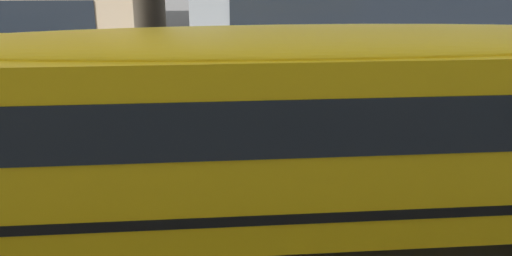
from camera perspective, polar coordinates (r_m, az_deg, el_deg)
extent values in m
plane|color=#54514F|center=(9.48, 2.59, -5.84)|extent=(400.00, 400.00, 0.00)
cube|color=gray|center=(16.71, -0.07, 4.78)|extent=(120.00, 3.00, 0.01)
cube|color=silver|center=(9.48, 2.59, -5.83)|extent=(110.00, 0.16, 0.01)
cube|color=yellow|center=(7.12, 5.41, 0.03)|extent=(11.38, 2.91, 2.26)
cube|color=black|center=(7.00, 5.50, 3.20)|extent=(10.70, 2.93, 0.66)
cube|color=black|center=(7.35, 5.25, -4.93)|extent=(11.40, 2.94, 0.12)
ellipsoid|color=yellow|center=(6.85, 5.68, 9.06)|extent=(10.92, 2.69, 0.37)
cylinder|color=red|center=(8.76, -20.47, 1.64)|extent=(0.47, 0.47, 0.03)
cylinder|color=black|center=(9.12, -24.18, -4.99)|extent=(1.04, 0.32, 1.03)
cube|color=black|center=(19.20, 18.83, 11.36)|extent=(13.90, 0.04, 1.10)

